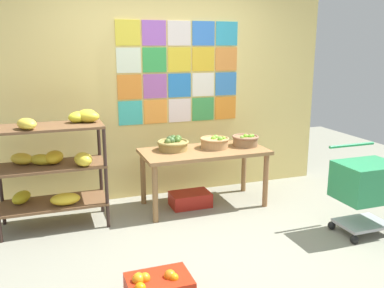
# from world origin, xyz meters

# --- Properties ---
(ground) EXTENTS (9.15, 9.15, 0.00)m
(ground) POSITION_xyz_m (0.00, 0.00, 0.00)
(ground) COLOR gray
(back_wall_with_art) EXTENTS (4.25, 0.07, 2.86)m
(back_wall_with_art) POSITION_xyz_m (0.01, 1.61, 1.43)
(back_wall_with_art) COLOR #E3C973
(back_wall_with_art) RESTS_ON ground
(banana_shelf_unit) EXTENTS (1.05, 0.54, 1.17)m
(banana_shelf_unit) POSITION_xyz_m (-1.26, 1.02, 0.71)
(banana_shelf_unit) COLOR #30211B
(banana_shelf_unit) RESTS_ON ground
(display_table) EXTENTS (1.42, 0.67, 0.66)m
(display_table) POSITION_xyz_m (0.34, 1.04, 0.58)
(display_table) COLOR olive
(display_table) RESTS_ON ground
(fruit_basket_back_left) EXTENTS (0.31, 0.31, 0.14)m
(fruit_basket_back_left) POSITION_xyz_m (0.87, 1.06, 0.73)
(fruit_basket_back_left) COLOR olive
(fruit_basket_back_left) RESTS_ON display_table
(fruit_basket_right) EXTENTS (0.36, 0.36, 0.15)m
(fruit_basket_right) POSITION_xyz_m (0.01, 1.15, 0.73)
(fruit_basket_right) COLOR olive
(fruit_basket_right) RESTS_ON display_table
(fruit_basket_back_right) EXTENTS (0.33, 0.33, 0.15)m
(fruit_basket_back_right) POSITION_xyz_m (0.49, 1.08, 0.73)
(fruit_basket_back_right) COLOR tan
(fruit_basket_back_right) RESTS_ON display_table
(produce_crate_under_table) EXTENTS (0.45, 0.29, 0.16)m
(produce_crate_under_table) POSITION_xyz_m (0.18, 1.06, 0.08)
(produce_crate_under_table) COLOR #B32319
(produce_crate_under_table) RESTS_ON ground
(orange_crate_foreground) EXTENTS (0.47, 0.33, 0.21)m
(orange_crate_foreground) POSITION_xyz_m (-0.63, -0.54, 0.09)
(orange_crate_foreground) COLOR red
(orange_crate_foreground) RESTS_ON ground
(shopping_cart) EXTENTS (0.56, 0.47, 0.85)m
(shopping_cart) POSITION_xyz_m (1.55, -0.17, 0.51)
(shopping_cart) COLOR black
(shopping_cart) RESTS_ON ground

